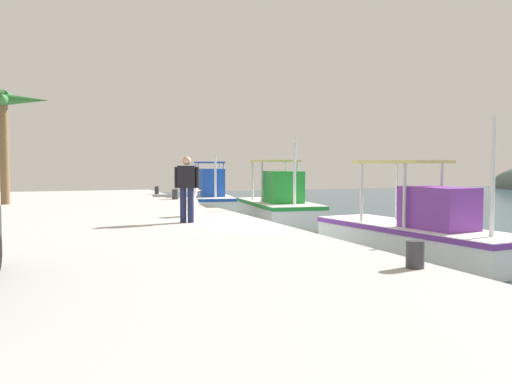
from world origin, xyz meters
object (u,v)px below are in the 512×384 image
(fishing_boat_second, at_px, (279,207))
(fisherman_standing, at_px, (187,186))
(fishing_boat_third, at_px, (418,233))
(mooring_bollard_third, at_px, (415,254))
(palm_tree, at_px, (5,110))
(fishing_boat_nearest, at_px, (211,198))
(mooring_bollard_nearest, at_px, (157,190))
(pelican, at_px, (191,202))
(mooring_bollard_second, at_px, (175,194))

(fishing_boat_second, distance_m, fisherman_standing, 7.13)
(fishing_boat_third, bearing_deg, fishing_boat_second, -176.54)
(mooring_bollard_third, height_order, palm_tree, palm_tree)
(fishing_boat_third, bearing_deg, fisherman_standing, -115.78)
(fisherman_standing, height_order, mooring_bollard_third, fisherman_standing)
(fishing_boat_nearest, height_order, fishing_boat_second, fishing_boat_second)
(mooring_bollard_nearest, bearing_deg, mooring_bollard_third, 0.00)
(pelican, distance_m, mooring_bollard_second, 7.54)
(fishing_boat_nearest, relative_size, pelican, 6.39)
(mooring_bollard_nearest, bearing_deg, fishing_boat_third, 12.80)
(fishing_boat_second, bearing_deg, fishing_boat_nearest, -173.07)
(mooring_bollard_second, bearing_deg, fisherman_standing, -10.39)
(fishing_boat_third, relative_size, mooring_bollard_nearest, 16.42)
(mooring_bollard_nearest, bearing_deg, fisherman_standing, -7.14)
(fishing_boat_third, bearing_deg, mooring_bollard_third, -37.63)
(fishing_boat_third, distance_m, mooring_bollard_second, 12.10)
(fishing_boat_second, height_order, pelican, fishing_boat_second)
(fishing_boat_nearest, xyz_separation_m, palm_tree, (3.12, -8.75, 3.63))
(mooring_bollard_second, distance_m, palm_tree, 7.23)
(mooring_bollard_nearest, relative_size, mooring_bollard_third, 0.96)
(pelican, relative_size, mooring_bollard_nearest, 2.15)
(fishing_boat_nearest, bearing_deg, mooring_bollard_third, -7.01)
(fishing_boat_second, bearing_deg, fisherman_standing, -42.54)
(mooring_bollard_nearest, bearing_deg, fishing_boat_nearest, 56.63)
(mooring_bollard_nearest, distance_m, mooring_bollard_second, 4.19)
(mooring_bollard_third, bearing_deg, fisherman_standing, -167.00)
(fishing_boat_third, xyz_separation_m, palm_tree, (-11.09, -10.01, 3.68))
(fishing_boat_third, height_order, palm_tree, palm_tree)
(pelican, height_order, mooring_bollard_second, pelican)
(mooring_bollard_nearest, xyz_separation_m, mooring_bollard_third, (20.38, 0.00, 0.01))
(fishing_boat_nearest, bearing_deg, fishing_boat_third, 5.05)
(fishing_boat_second, distance_m, fishing_boat_third, 7.73)
(mooring_bollard_nearest, height_order, palm_tree, palm_tree)
(fishing_boat_third, height_order, pelican, fishing_boat_third)
(pelican, relative_size, palm_tree, 0.19)
(fisherman_standing, bearing_deg, mooring_bollard_second, 169.61)
(pelican, bearing_deg, fishing_boat_nearest, 160.99)
(mooring_bollard_nearest, height_order, mooring_bollard_second, mooring_bollard_second)
(mooring_bollard_third, bearing_deg, fishing_boat_second, 165.88)
(fishing_boat_nearest, xyz_separation_m, mooring_bollard_second, (2.66, -2.32, 0.35))
(mooring_bollard_second, bearing_deg, mooring_bollard_nearest, 180.00)
(fishing_boat_nearest, height_order, pelican, fishing_boat_nearest)
(pelican, height_order, palm_tree, palm_tree)
(fishing_boat_third, relative_size, mooring_bollard_third, 15.68)
(fishing_boat_nearest, height_order, mooring_bollard_second, fishing_boat_nearest)
(fishing_boat_nearest, distance_m, fisherman_standing, 12.39)
(fishing_boat_nearest, relative_size, mooring_bollard_second, 12.29)
(fishing_boat_third, bearing_deg, pelican, -130.90)
(fishing_boat_nearest, distance_m, fishing_boat_second, 6.54)
(mooring_bollard_third, bearing_deg, fishing_boat_nearest, 172.99)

